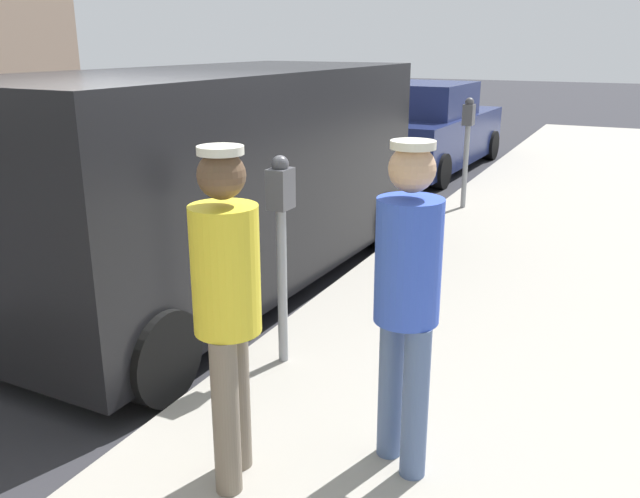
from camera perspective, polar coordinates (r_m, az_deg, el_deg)
ground_plane at (r=5.76m, az=-15.32°, el=-7.99°), size 80.00×80.00×0.00m
sidewalk_slab at (r=4.50m, az=22.22°, el=-15.26°), size 5.00×32.00×0.15m
parking_meter_near at (r=4.64m, az=-3.34°, el=2.03°), size 0.14×0.18×1.52m
parking_meter_far at (r=9.49m, az=12.48°, el=9.57°), size 0.14×0.18×1.52m
pedestrian_in_blue at (r=3.46m, az=7.45°, el=-3.37°), size 0.34×0.34×1.80m
pedestrian_in_yellow at (r=3.35m, az=-7.96°, el=-4.18°), size 0.34×0.35×1.79m
parked_van at (r=6.61m, az=-8.71°, el=6.26°), size 2.25×5.25×2.15m
parked_sedan_ahead at (r=13.20m, az=8.97°, el=9.97°), size 2.10×4.47×1.65m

